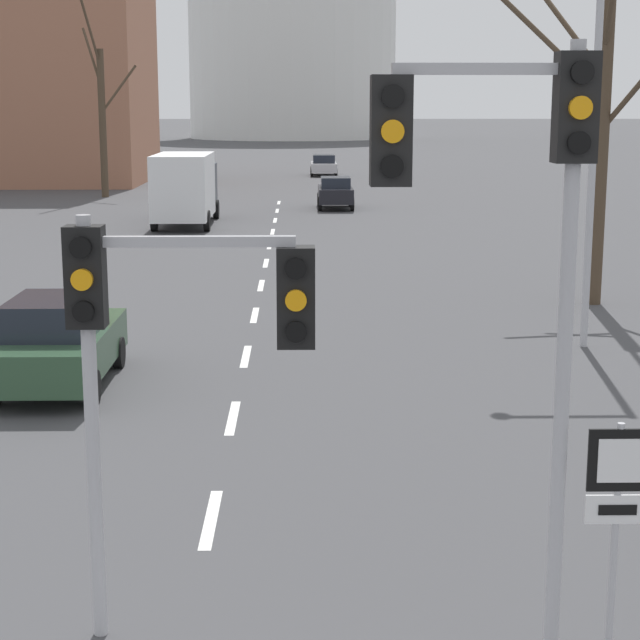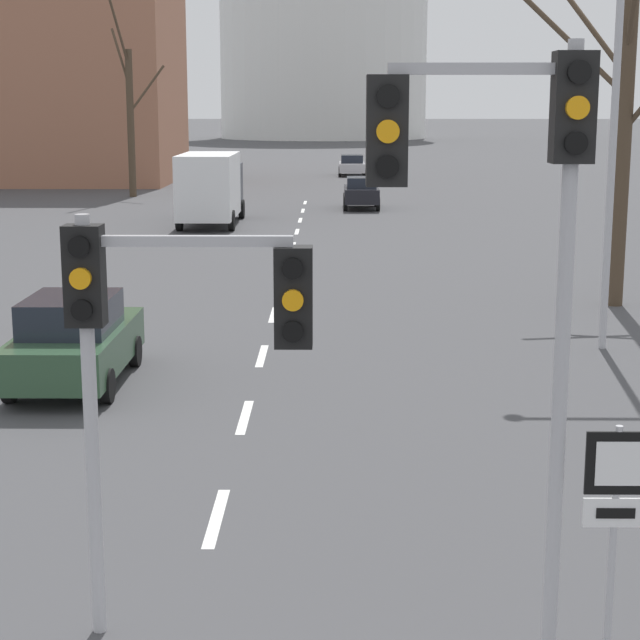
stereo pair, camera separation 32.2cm
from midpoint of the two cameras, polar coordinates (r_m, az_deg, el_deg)
lane_stripe_1 at (r=13.99m, az=-4.87°, el=-10.45°), size 0.16×2.00×0.01m
lane_stripe_2 at (r=18.22m, az=-3.53°, el=-5.18°), size 0.16×2.00×0.01m
lane_stripe_3 at (r=22.56m, az=-2.70°, el=-1.92°), size 0.16×2.00×0.01m
lane_stripe_4 at (r=26.96m, az=-2.15°, el=0.28°), size 0.16×2.00×0.01m
lane_stripe_5 at (r=31.38m, az=-1.75°, el=1.87°), size 0.16×2.00×0.01m
lane_stripe_6 at (r=35.82m, az=-1.45°, el=3.06°), size 0.16×2.00×0.01m
lane_stripe_7 at (r=40.27m, az=-1.22°, el=3.99°), size 0.16×2.00×0.01m
lane_stripe_8 at (r=44.74m, az=-1.03°, el=4.74°), size 0.16×2.00×0.01m
lane_stripe_9 at (r=49.21m, az=-0.88°, el=5.35°), size 0.16×2.00×0.01m
lane_stripe_10 at (r=53.68m, az=-0.75°, el=5.85°), size 0.16×2.00×0.01m
lane_stripe_11 at (r=58.16m, az=-0.64°, el=6.28°), size 0.16×2.00×0.01m
traffic_signal_near_right at (r=9.66m, az=10.95°, el=6.21°), size 1.98×0.34×5.76m
traffic_signal_centre_tall at (r=10.21m, az=-7.51°, el=-0.15°), size 2.33×0.34×4.20m
route_sign_post at (r=10.42m, az=16.35°, el=-9.41°), size 0.60×0.08×2.33m
street_lamp_right at (r=23.42m, az=14.68°, el=10.44°), size 2.49×0.36×7.97m
sedan_near_left at (r=80.60m, az=1.82°, el=8.26°), size 1.96×4.60×1.55m
sedan_near_right at (r=20.60m, az=-12.53°, el=-1.06°), size 1.92×4.38×1.71m
sedan_mid_centre at (r=54.63m, az=2.39°, el=6.82°), size 1.79×3.92×1.61m
delivery_truck at (r=47.31m, az=-5.65°, el=7.11°), size 2.44×7.20×3.14m
bare_tree_left_near at (r=62.66m, az=-9.94°, el=10.76°), size 3.14×3.18×11.28m
bare_tree_right_near at (r=28.82m, az=16.12°, el=9.75°), size 4.25×4.60×9.69m
apartment_block_left at (r=76.83m, az=-14.60°, el=14.01°), size 18.00×14.00×18.31m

